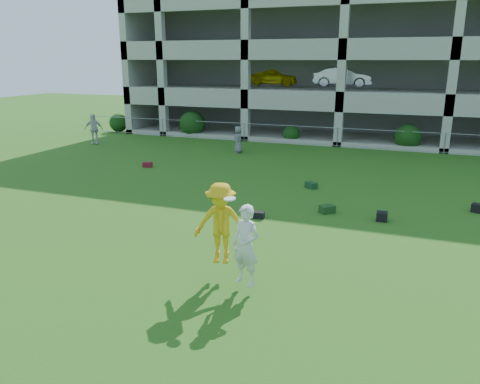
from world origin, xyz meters
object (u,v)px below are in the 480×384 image
at_px(crate_d, 382,216).
at_px(bystander_c, 238,140).
at_px(bystander_b, 94,129).
at_px(parking_garage, 360,47).
at_px(frisbee_contest, 227,228).

bearing_deg(crate_d, bystander_c, 132.85).
distance_m(bystander_b, parking_garage, 20.07).
height_order(bystander_b, parking_garage, parking_garage).
bearing_deg(bystander_b, bystander_c, -18.48).
relative_size(frisbee_contest, parking_garage, 0.07).
bearing_deg(crate_d, frisbee_contest, -118.54).
height_order(bystander_b, frisbee_contest, frisbee_contest).
distance_m(bystander_b, crate_d, 20.03).
bearing_deg(bystander_c, crate_d, 32.85).
bearing_deg(parking_garage, crate_d, -80.61).
xyz_separation_m(crate_d, frisbee_contest, (-3.17, -5.83, 1.20)).
height_order(crate_d, parking_garage, parking_garage).
bearing_deg(bystander_b, frisbee_contest, -66.01).
bearing_deg(bystander_c, frisbee_contest, 9.69).
relative_size(bystander_b, crate_d, 5.41).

